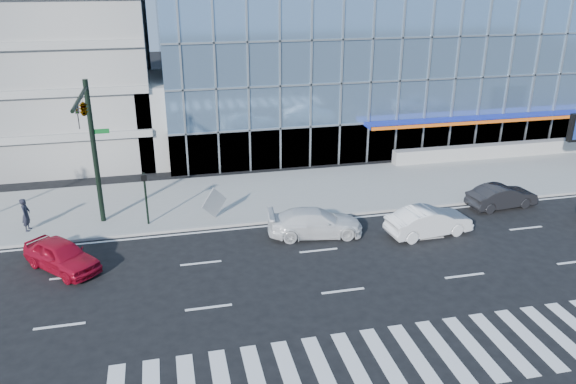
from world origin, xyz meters
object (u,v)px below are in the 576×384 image
pedestrian (26,215)px  white_suv (315,223)px  traffic_signal (87,124)px  red_sedan (62,255)px  tilted_panel (214,203)px  white_sedan (429,221)px  dark_sedan (502,196)px  ped_signal_post (145,191)px

pedestrian → white_suv: bearing=-97.5°
traffic_signal → red_sedan: traffic_signal is taller
white_suv → tilted_panel: size_ratio=3.93×
white_sedan → dark_sedan: size_ratio=1.09×
white_sedan → red_sedan: size_ratio=1.09×
traffic_signal → white_sedan: traffic_signal is taller
white_sedan → pedestrian: size_ratio=2.55×
dark_sedan → tilted_panel: tilted_panel is taller
dark_sedan → red_sedan: (-24.79, -2.09, 0.03)m
white_suv → pedestrian: bearing=82.7°
white_sedan → dark_sedan: (6.00, 2.49, -0.07)m
ped_signal_post → tilted_panel: ped_signal_post is taller
dark_sedan → red_sedan: 24.88m
red_sedan → tilted_panel: bearing=-14.3°
white_sedan → dark_sedan: bearing=-74.1°
dark_sedan → tilted_panel: (-17.07, 2.00, 0.36)m
ped_signal_post → tilted_panel: (3.73, 0.06, -1.07)m
traffic_signal → ped_signal_post: size_ratio=2.67×
ped_signal_post → dark_sedan: size_ratio=0.70×
white_suv → tilted_panel: bearing=64.6°
white_suv → red_sedan: 12.82m
traffic_signal → ped_signal_post: 4.75m
dark_sedan → red_sedan: size_ratio=0.99×
dark_sedan → pedestrian: pedestrian is taller
pedestrian → ped_signal_post: bearing=-89.4°
dark_sedan → ped_signal_post: bearing=78.5°
ped_signal_post → tilted_panel: 3.88m
ped_signal_post → pedestrian: ped_signal_post is taller
white_sedan → tilted_panel: tilted_panel is taller
dark_sedan → pedestrian: (-27.20, 2.60, 0.36)m
traffic_signal → tilted_panel: size_ratio=6.15×
dark_sedan → red_sedan: red_sedan is taller
white_sedan → white_suv: bearing=71.2°
ped_signal_post → white_sedan: ped_signal_post is taller
traffic_signal → pedestrian: bearing=165.1°
white_sedan → traffic_signal: bearing=70.1°
ped_signal_post → red_sedan: ped_signal_post is taller
white_suv → red_sedan: size_ratio=1.18×
white_sedan → pedestrian: pedestrian is taller
white_sedan → red_sedan: (-18.79, 0.40, -0.04)m
traffic_signal → white_suv: size_ratio=1.57×
white_sedan → ped_signal_post: bearing=66.7°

